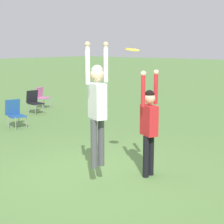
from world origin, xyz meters
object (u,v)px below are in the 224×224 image
Objects in this scene: camping_chair_0 at (15,112)px; camping_chair_5 at (41,96)px; person_defending at (149,121)px; person_jumping at (97,101)px; camping_chair_2 at (34,100)px; frisbee at (132,50)px.

camping_chair_0 is 1.04× the size of camping_chair_5.
person_jumping is at bearing -90.00° from person_defending.
person_defending is 7.79m from camping_chair_2.
person_jumping reaches higher than camping_chair_5.
person_defending is at bearing -29.03° from frisbee.
person_defending is 7.85× the size of frisbee.
camping_chair_2 is at bearing 21.60° from camping_chair_5.
person_jumping reaches higher than camping_chair_0.
person_defending is 5.84m from camping_chair_0.
frisbee is 6.03m from camping_chair_0.
person_jumping is 1.16m from frisbee.
camping_chair_0 is at bearing 20.71° from camping_chair_5.
camping_chair_0 is (1.89, 5.30, -1.07)m from person_jumping.
camping_chair_0 is at bearing 44.58° from camping_chair_2.
person_defending is 2.35× the size of camping_chair_2.
camping_chair_5 is at bearing 178.60° from person_defending.
frisbee reaches higher than camping_chair_5.
person_jumping is at bearing 39.75° from camping_chair_5.
camping_chair_0 reaches higher than camping_chair_5.
camping_chair_5 is (2.94, 2.36, 0.01)m from camping_chair_0.
camping_chair_0 reaches higher than camping_chair_2.
camping_chair_2 is (3.12, 7.07, -1.97)m from frisbee.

